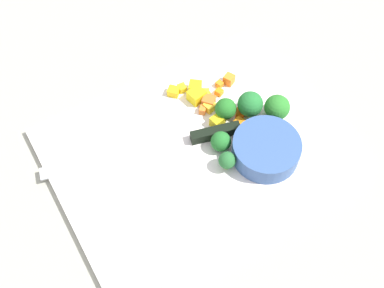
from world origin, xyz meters
TOP-DOWN VIEW (x-y plane):
  - ground_plane at (0.00, 0.00)m, footprint 4.00×4.00m
  - cutting_board at (0.00, 0.00)m, footprint 0.42×0.32m
  - prep_bowl at (0.09, -0.07)m, footprint 0.10×0.10m
  - chef_knife at (-0.02, 0.02)m, footprint 0.30×0.10m
  - carrot_dice_0 at (0.12, 0.03)m, footprint 0.02×0.01m
  - carrot_dice_1 at (0.06, 0.06)m, footprint 0.03×0.03m
  - carrot_dice_2 at (0.09, 0.07)m, footprint 0.01×0.01m
  - carrot_dice_3 at (0.07, 0.07)m, footprint 0.02×0.02m
  - carrot_dice_4 at (0.10, 0.01)m, footprint 0.02×0.02m
  - carrot_dice_5 at (0.12, 0.08)m, footprint 0.02×0.02m
  - carrot_dice_6 at (0.05, 0.05)m, footprint 0.02×0.02m
  - carrot_dice_7 at (0.10, 0.08)m, footprint 0.01×0.01m
  - carrot_dice_8 at (0.09, 0.00)m, footprint 0.02×0.02m
  - pepper_dice_0 at (0.04, 0.11)m, footprint 0.01×0.01m
  - pepper_dice_1 at (0.06, 0.05)m, footprint 0.02×0.02m
  - pepper_dice_2 at (0.05, 0.08)m, footprint 0.03×0.03m
  - pepper_dice_3 at (0.03, 0.11)m, footprint 0.02×0.02m
  - pepper_dice_4 at (0.06, 0.02)m, footprint 0.02×0.02m
  - pepper_dice_5 at (0.07, 0.08)m, footprint 0.02×0.02m
  - pepper_dice_6 at (0.06, 0.09)m, footprint 0.03×0.03m
  - broccoli_floret_0 at (0.07, 0.02)m, footprint 0.03×0.03m
  - broccoli_floret_1 at (0.03, -0.06)m, footprint 0.03×0.03m
  - broccoli_floret_2 at (0.14, -0.02)m, footprint 0.04×0.04m
  - broccoli_floret_3 at (0.11, 0.01)m, footprint 0.04×0.04m
  - broccoli_floret_4 at (0.04, -0.02)m, footprint 0.03×0.03m

SIDE VIEW (x-z plane):
  - ground_plane at x=0.00m, z-range 0.00..0.00m
  - cutting_board at x=0.00m, z-range 0.00..0.01m
  - carrot_dice_0 at x=0.12m, z-range 0.01..0.02m
  - carrot_dice_8 at x=0.09m, z-range 0.01..0.02m
  - carrot_dice_2 at x=0.09m, z-range 0.01..0.02m
  - carrot_dice_7 at x=0.10m, z-range 0.01..0.02m
  - pepper_dice_0 at x=0.04m, z-range 0.01..0.02m
  - carrot_dice_6 at x=0.05m, z-range 0.01..0.02m
  - carrot_dice_4 at x=0.10m, z-range 0.01..0.02m
  - chef_knife at x=-0.02m, z-range 0.01..0.03m
  - pepper_dice_3 at x=0.03m, z-range 0.01..0.03m
  - pepper_dice_1 at x=0.06m, z-range 0.01..0.03m
  - carrot_dice_3 at x=0.07m, z-range 0.01..0.03m
  - pepper_dice_5 at x=0.07m, z-range 0.01..0.03m
  - pepper_dice_6 at x=0.06m, z-range 0.01..0.03m
  - carrot_dice_1 at x=0.06m, z-range 0.01..0.03m
  - carrot_dice_5 at x=0.12m, z-range 0.01..0.03m
  - pepper_dice_4 at x=0.06m, z-range 0.01..0.03m
  - pepper_dice_2 at x=0.05m, z-range 0.01..0.03m
  - prep_bowl at x=0.09m, z-range 0.01..0.04m
  - broccoli_floret_4 at x=0.04m, z-range 0.01..0.04m
  - broccoli_floret_1 at x=0.03m, z-range 0.01..0.05m
  - broccoli_floret_0 at x=0.07m, z-range 0.01..0.05m
  - broccoli_floret_2 at x=0.14m, z-range 0.01..0.06m
  - broccoli_floret_3 at x=0.11m, z-range 0.01..0.06m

